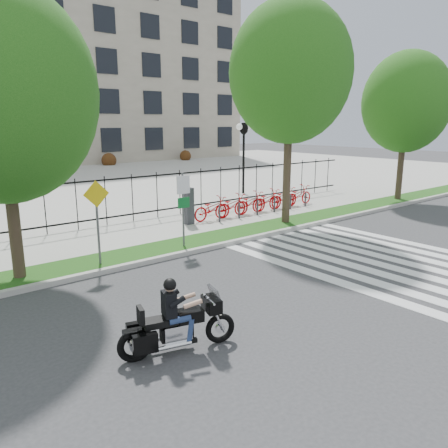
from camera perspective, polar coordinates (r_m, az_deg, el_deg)
ground at (r=11.19m, az=5.42°, el=-9.24°), size 120.00×120.00×0.00m
curb at (r=14.18m, az=-6.33°, el=-4.06°), size 60.00×0.20×0.15m
grass_verge at (r=14.87m, az=-8.12°, el=-3.29°), size 60.00×1.50×0.15m
sidewalk at (r=16.99m, az=-12.53°, el=-1.40°), size 60.00×3.50×0.15m
plaza at (r=33.38m, az=-26.46°, el=4.54°), size 80.00×34.00×0.10m
crosswalk_stripes at (r=14.81m, az=18.86°, el=-4.24°), size 5.70×8.00×0.01m
iron_fence at (r=18.32m, az=-15.20°, el=2.94°), size 30.00×0.06×2.00m
lamp_post_right at (r=25.96m, az=2.59°, el=10.82°), size 1.06×0.70×4.25m
street_tree_2 at (r=18.26m, az=8.65°, el=18.99°), size 4.84×4.84×8.80m
street_tree_3 at (r=25.58m, az=22.71°, el=14.45°), size 4.56×4.56×7.75m
bike_share_station at (r=20.42m, az=4.41°, el=2.95°), size 7.82×0.87×1.50m
sign_pole_regulatory at (r=14.54m, az=-5.34°, el=3.15°), size 0.50×0.09×2.50m
sign_pole_warning at (r=13.13m, az=-16.24°, el=1.60°), size 0.78×0.09×2.49m
motorcycle_rider at (r=8.41m, az=-6.07°, el=-12.66°), size 2.27×1.02×1.79m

